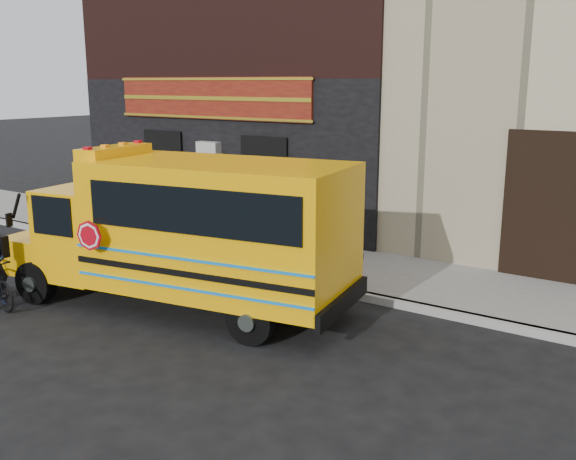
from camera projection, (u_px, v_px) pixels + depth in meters
The scene contains 5 objects.
ground at pixel (229, 329), 10.85m from camera, with size 120.00×120.00×0.00m, color black.
curb at pixel (311, 285), 12.92m from camera, with size 40.00×0.20×0.15m, color #979691.
sidewalk at pixel (348, 268), 14.13m from camera, with size 40.00×3.00×0.15m, color slate.
building at pixel (462, 7), 17.90m from camera, with size 20.00×10.70×12.00m.
school_bus at pixel (189, 229), 11.48m from camera, with size 7.15×3.21×2.92m.
Camera 1 is at (6.58, -7.85, 4.08)m, focal length 40.00 mm.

